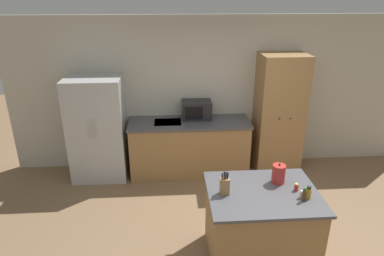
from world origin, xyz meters
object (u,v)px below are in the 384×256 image
refrigerator (98,129)px  pantry_cabinet (279,114)px  spice_bottle_green_herb (308,193)px  microwave (197,110)px  knife_block (225,186)px  kettle (279,174)px  spice_bottle_short_red (296,187)px  spice_bottle_amber_oil (301,195)px  spice_bottle_tall_dark (304,195)px

refrigerator → pantry_cabinet: bearing=0.7°
spice_bottle_green_herb → pantry_cabinet: bearing=80.3°
microwave → knife_block: (0.11, -2.28, -0.07)m
refrigerator → kettle: (2.40, -1.94, 0.17)m
refrigerator → spice_bottle_short_red: refrigerator is taller
microwave → kettle: size_ratio=2.01×
pantry_cabinet → spice_bottle_amber_oil: (-0.46, -2.30, -0.06)m
pantry_cabinet → knife_block: pantry_cabinet is taller
pantry_cabinet → microwave: pantry_cabinet is taller
knife_block → kettle: knife_block is taller
knife_block → spice_bottle_amber_oil: 0.81m
kettle → microwave: bearing=110.1°
spice_bottle_green_herb → knife_block: bearing=170.6°
spice_bottle_tall_dark → spice_bottle_green_herb: (0.06, 0.04, -0.01)m
spice_bottle_short_red → spice_bottle_amber_oil: (0.00, -0.14, 0.00)m
spice_bottle_amber_oil → kettle: 0.37m
spice_bottle_amber_oil → spice_bottle_tall_dark: bearing=-84.5°
pantry_cabinet → spice_bottle_tall_dark: bearing=-101.0°
microwave → spice_bottle_green_herb: size_ratio=3.46×
knife_block → spice_bottle_amber_oil: size_ratio=3.16×
knife_block → spice_bottle_short_red: (0.80, 0.01, -0.06)m
pantry_cabinet → spice_bottle_green_herb: (-0.39, -2.31, -0.03)m
refrigerator → kettle: refrigerator is taller
refrigerator → kettle: size_ratio=7.01×
knife_block → refrigerator: bearing=129.4°
microwave → spice_bottle_short_red: microwave is taller
spice_bottle_amber_oil → kettle: kettle is taller
spice_bottle_tall_dark → refrigerator: bearing=137.8°
refrigerator → kettle: bearing=-38.9°
microwave → spice_bottle_tall_dark: bearing=-69.6°
microwave → spice_bottle_tall_dark: 2.64m
spice_bottle_tall_dark → spice_bottle_green_herb: spice_bottle_tall_dark is taller
spice_bottle_tall_dark → spice_bottle_green_herb: 0.08m
spice_bottle_short_red → kettle: bearing=129.1°
kettle → spice_bottle_tall_dark: bearing=-67.6°
refrigerator → spice_bottle_tall_dark: (2.55, -2.32, 0.14)m
spice_bottle_short_red → kettle: (-0.15, 0.18, 0.07)m
pantry_cabinet → kettle: size_ratio=8.32×
spice_bottle_short_red → spice_bottle_amber_oil: bearing=-89.0°
spice_bottle_tall_dark → knife_block: bearing=167.0°
refrigerator → pantry_cabinet: (3.01, 0.04, 0.16)m
knife_block → spice_bottle_short_red: bearing=0.8°
spice_bottle_tall_dark → spice_bottle_green_herb: size_ratio=1.11×
spice_bottle_amber_oil → spice_bottle_green_herb: bearing=-8.9°
refrigerator → spice_bottle_amber_oil: bearing=-41.6°
spice_bottle_green_herb → kettle: (-0.22, 0.34, 0.04)m
spice_bottle_short_red → kettle: kettle is taller
microwave → kettle: (0.76, -2.09, -0.06)m
refrigerator → spice_bottle_amber_oil: (2.55, -2.26, 0.10)m
kettle → knife_block: bearing=-163.3°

